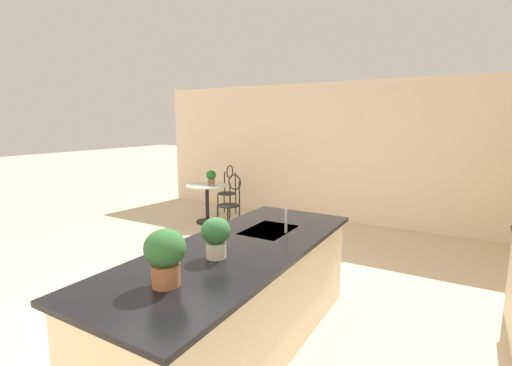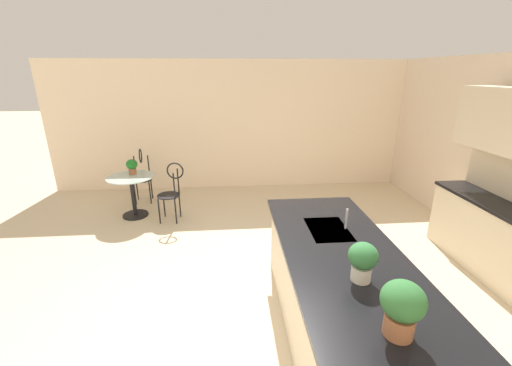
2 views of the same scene
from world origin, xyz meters
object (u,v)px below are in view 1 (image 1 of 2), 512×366
Objects in this scene: potted_plant_counter_far at (165,254)px; potted_plant_counter_near at (216,235)px; potted_plant_on_table at (211,176)px; bistro_table at (207,200)px; chair_near_window at (228,188)px; chair_by_island at (231,200)px.

potted_plant_counter_near is (-0.55, -0.01, -0.03)m from potted_plant_counter_far.
potted_plant_counter_far reaches higher than potted_plant_on_table.
potted_plant_on_table is 0.72× the size of potted_plant_counter_far.
potted_plant_counter_near is (3.38, 2.71, 0.65)m from bistro_table.
chair_by_island is (0.97, 0.73, 0.00)m from chair_near_window.
potted_plant_counter_near is at bearing 32.43° from chair_by_island.
potted_plant_counter_near reaches higher than chair_by_island.
bistro_table is 4.83m from potted_plant_counter_far.
bistro_table is at bearing 0.78° from chair_near_window.
bistro_table is at bearing -141.25° from potted_plant_counter_near.
chair_by_island is 0.87m from potted_plant_on_table.
potted_plant_counter_near is (3.14, 1.99, 0.53)m from chair_by_island.
chair_near_window is at bearing -178.66° from potted_plant_on_table.
chair_near_window is 3.30× the size of potted_plant_counter_near.
potted_plant_counter_far is at bearing 34.75° from bistro_table.
potted_plant_counter_near reaches higher than bistro_table.
potted_plant_counter_near is at bearing 38.75° from bistro_table.
chair_by_island is at bearing 36.85° from chair_near_window.
potted_plant_on_table reaches higher than bistro_table.
bistro_table is 4.38m from potted_plant_counter_near.
chair_near_window is at bearing -146.48° from potted_plant_counter_near.
potted_plant_counter_near is (4.11, 2.72, 0.53)m from chair_near_window.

